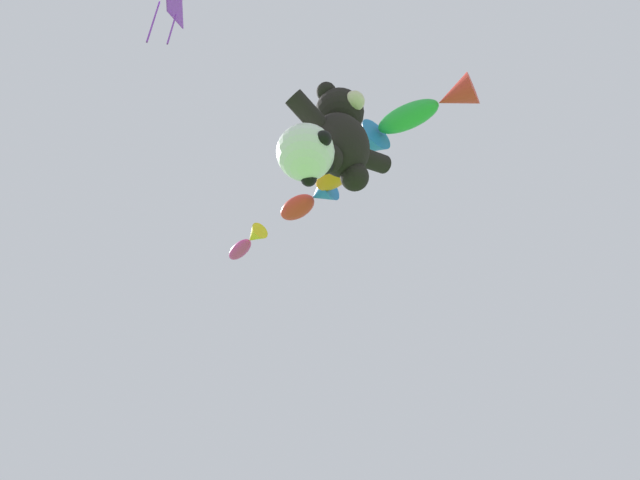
# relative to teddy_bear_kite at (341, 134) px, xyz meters

# --- Properties ---
(teddy_bear_kite) EXTENTS (2.41, 1.06, 2.45)m
(teddy_bear_kite) POSITION_rel_teddy_bear_kite_xyz_m (0.00, 0.00, 0.00)
(teddy_bear_kite) COLOR black
(soccer_ball_kite) EXTENTS (1.04, 1.04, 0.96)m
(soccer_ball_kite) POSITION_rel_teddy_bear_kite_xyz_m (-0.79, 0.01, -1.22)
(soccer_ball_kite) COLOR white
(fish_kite_emerald) EXTENTS (1.39, 2.38, 0.75)m
(fish_kite_emerald) POSITION_rel_teddy_bear_kite_xyz_m (2.36, -0.55, 2.64)
(fish_kite_emerald) COLOR green
(fish_kite_tangerine) EXTENTS (0.90, 2.14, 0.87)m
(fish_kite_tangerine) POSITION_rel_teddy_bear_kite_xyz_m (1.92, 1.63, 2.48)
(fish_kite_tangerine) COLOR orange
(fish_kite_crimson) EXTENTS (0.91, 1.69, 0.74)m
(fish_kite_crimson) POSITION_rel_teddy_bear_kite_xyz_m (2.13, 3.38, 2.59)
(fish_kite_crimson) COLOR red
(fish_kite_magenta) EXTENTS (0.54, 1.45, 0.52)m
(fish_kite_magenta) POSITION_rel_teddy_bear_kite_xyz_m (1.96, 5.80, 2.72)
(fish_kite_magenta) COLOR #E53F9E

